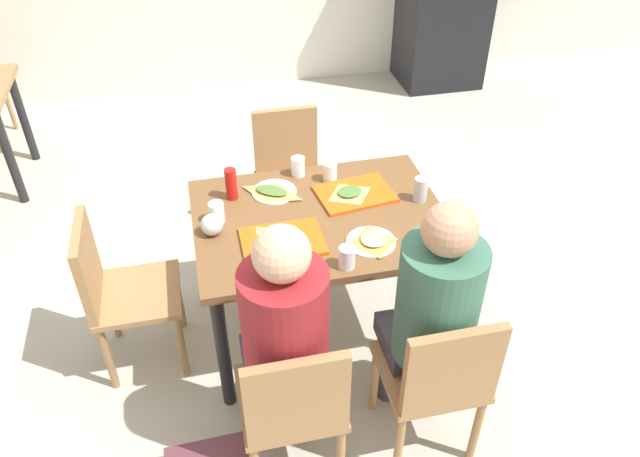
# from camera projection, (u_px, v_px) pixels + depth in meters

# --- Properties ---
(ground_plane) EXTENTS (10.00, 10.00, 0.02)m
(ground_plane) POSITION_uv_depth(u_px,v_px,m) (320.00, 326.00, 3.31)
(ground_plane) COLOR #B2AD9E
(main_table) EXTENTS (1.17, 0.88, 0.73)m
(main_table) POSITION_uv_depth(u_px,v_px,m) (320.00, 232.00, 2.91)
(main_table) COLOR brown
(main_table) RESTS_ON ground_plane
(chair_near_left) EXTENTS (0.40, 0.40, 0.83)m
(chair_near_left) POSITION_uv_depth(u_px,v_px,m) (293.00, 404.00, 2.32)
(chair_near_left) COLOR #9E7247
(chair_near_left) RESTS_ON ground_plane
(chair_near_right) EXTENTS (0.40, 0.40, 0.83)m
(chair_near_right) POSITION_uv_depth(u_px,v_px,m) (438.00, 377.00, 2.42)
(chair_near_right) COLOR #9E7247
(chair_near_right) RESTS_ON ground_plane
(chair_far_side) EXTENTS (0.40, 0.40, 0.83)m
(chair_far_side) POSITION_uv_depth(u_px,v_px,m) (289.00, 170.00, 3.64)
(chair_far_side) COLOR #9E7247
(chair_far_side) RESTS_ON ground_plane
(chair_left_end) EXTENTS (0.40, 0.40, 0.83)m
(chair_left_end) POSITION_uv_depth(u_px,v_px,m) (116.00, 287.00, 2.84)
(chair_left_end) COLOR #9E7247
(chair_left_end) RESTS_ON ground_plane
(person_in_red) EXTENTS (0.32, 0.42, 1.24)m
(person_in_red) POSITION_uv_depth(u_px,v_px,m) (284.00, 333.00, 2.28)
(person_in_red) COLOR #383842
(person_in_red) RESTS_ON ground_plane
(person_in_brown_jacket) EXTENTS (0.32, 0.42, 1.24)m
(person_in_brown_jacket) POSITION_uv_depth(u_px,v_px,m) (432.00, 308.00, 2.38)
(person_in_brown_jacket) COLOR #383842
(person_in_brown_jacket) RESTS_ON ground_plane
(tray_red_near) EXTENTS (0.36, 0.26, 0.02)m
(tray_red_near) POSITION_uv_depth(u_px,v_px,m) (282.00, 241.00, 2.70)
(tray_red_near) COLOR #D85914
(tray_red_near) RESTS_ON main_table
(tray_red_far) EXTENTS (0.39, 0.31, 0.02)m
(tray_red_far) POSITION_uv_depth(u_px,v_px,m) (355.00, 194.00, 2.99)
(tray_red_far) COLOR #D85914
(tray_red_far) RESTS_ON main_table
(paper_plate_center) EXTENTS (0.22, 0.22, 0.01)m
(paper_plate_center) POSITION_uv_depth(u_px,v_px,m) (274.00, 192.00, 3.01)
(paper_plate_center) COLOR white
(paper_plate_center) RESTS_ON main_table
(paper_plate_near_edge) EXTENTS (0.22, 0.22, 0.01)m
(paper_plate_near_edge) POSITION_uv_depth(u_px,v_px,m) (371.00, 242.00, 2.70)
(paper_plate_near_edge) COLOR white
(paper_plate_near_edge) RESTS_ON main_table
(pizza_slice_a) EXTENTS (0.25, 0.27, 0.02)m
(pizza_slice_a) POSITION_uv_depth(u_px,v_px,m) (279.00, 240.00, 2.68)
(pizza_slice_a) COLOR #DBAD60
(pizza_slice_a) RESTS_ON tray_red_near
(pizza_slice_b) EXTENTS (0.21, 0.19, 0.02)m
(pizza_slice_b) POSITION_uv_depth(u_px,v_px,m) (350.00, 193.00, 2.97)
(pizza_slice_b) COLOR #DBAD60
(pizza_slice_b) RESTS_ON tray_red_far
(pizza_slice_c) EXTENTS (0.26, 0.23, 0.02)m
(pizza_slice_c) POSITION_uv_depth(u_px,v_px,m) (272.00, 192.00, 2.99)
(pizza_slice_c) COLOR tan
(pizza_slice_c) RESTS_ON paper_plate_center
(pizza_slice_d) EXTENTS (0.17, 0.17, 0.02)m
(pizza_slice_d) POSITION_uv_depth(u_px,v_px,m) (373.00, 240.00, 2.69)
(pizza_slice_d) COLOR #C68C47
(pizza_slice_d) RESTS_ON paper_plate_near_edge
(plastic_cup_a) EXTENTS (0.07, 0.07, 0.10)m
(plastic_cup_a) POSITION_uv_depth(u_px,v_px,m) (298.00, 166.00, 3.11)
(plastic_cup_a) COLOR white
(plastic_cup_a) RESTS_ON main_table
(plastic_cup_b) EXTENTS (0.07, 0.07, 0.10)m
(plastic_cup_b) POSITION_uv_depth(u_px,v_px,m) (347.00, 257.00, 2.54)
(plastic_cup_b) COLOR white
(plastic_cup_b) RESTS_ON main_table
(plastic_cup_c) EXTENTS (0.07, 0.07, 0.10)m
(plastic_cup_c) POSITION_uv_depth(u_px,v_px,m) (217.00, 213.00, 2.79)
(plastic_cup_c) COLOR white
(plastic_cup_c) RESTS_ON main_table
(plastic_cup_d) EXTENTS (0.07, 0.07, 0.10)m
(plastic_cup_d) POSITION_uv_depth(u_px,v_px,m) (330.00, 172.00, 3.07)
(plastic_cup_d) COLOR white
(plastic_cup_d) RESTS_ON main_table
(soda_can) EXTENTS (0.07, 0.07, 0.12)m
(soda_can) POSITION_uv_depth(u_px,v_px,m) (421.00, 189.00, 2.92)
(soda_can) COLOR #B7BCC6
(soda_can) RESTS_ON main_table
(condiment_bottle) EXTENTS (0.06, 0.06, 0.16)m
(condiment_bottle) POSITION_uv_depth(u_px,v_px,m) (231.00, 184.00, 2.93)
(condiment_bottle) COLOR red
(condiment_bottle) RESTS_ON main_table
(foil_bundle) EXTENTS (0.10, 0.10, 0.10)m
(foil_bundle) POSITION_uv_depth(u_px,v_px,m) (212.00, 225.00, 2.72)
(foil_bundle) COLOR silver
(foil_bundle) RESTS_ON main_table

